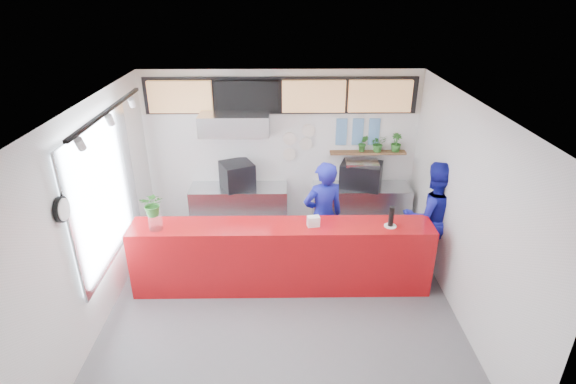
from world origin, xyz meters
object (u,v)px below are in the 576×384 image
(espresso_machine, at_px, (361,175))
(staff_center, at_px, (323,216))
(pepper_mill, at_px, (391,216))
(panini_oven, at_px, (237,175))
(service_counter, at_px, (282,257))
(staff_right, at_px, (431,217))

(espresso_machine, height_order, staff_center, staff_center)
(staff_center, height_order, pepper_mill, staff_center)
(espresso_machine, xyz_separation_m, pepper_mill, (0.13, -1.86, 0.13))
(panini_oven, distance_m, pepper_mill, 3.05)
(staff_center, bearing_deg, espresso_machine, -140.86)
(espresso_machine, bearing_deg, panini_oven, -162.23)
(staff_center, bearing_deg, service_counter, 23.88)
(espresso_machine, bearing_deg, pepper_mill, -68.16)
(service_counter, relative_size, pepper_mill, 14.71)
(staff_center, relative_size, pepper_mill, 6.09)
(panini_oven, distance_m, espresso_machine, 2.28)
(espresso_machine, xyz_separation_m, staff_center, (-0.80, -1.21, -0.20))
(espresso_machine, relative_size, staff_right, 0.39)
(staff_right, xyz_separation_m, pepper_mill, (-0.80, -0.58, 0.32))
(service_counter, height_order, pepper_mill, pepper_mill)
(panini_oven, height_order, espresso_machine, panini_oven)
(staff_right, relative_size, pepper_mill, 6.17)
(panini_oven, relative_size, espresso_machine, 0.74)
(panini_oven, bearing_deg, service_counter, -90.53)
(panini_oven, bearing_deg, espresso_machine, -24.83)
(espresso_machine, distance_m, staff_center, 1.46)
(espresso_machine, height_order, staff_right, staff_right)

